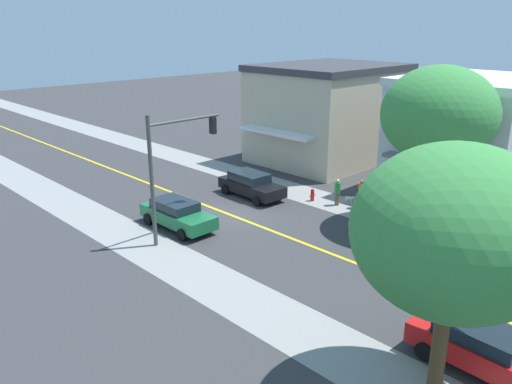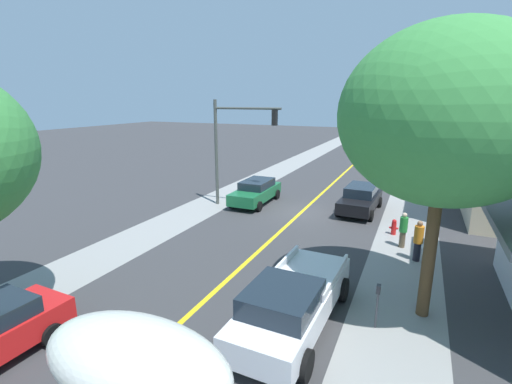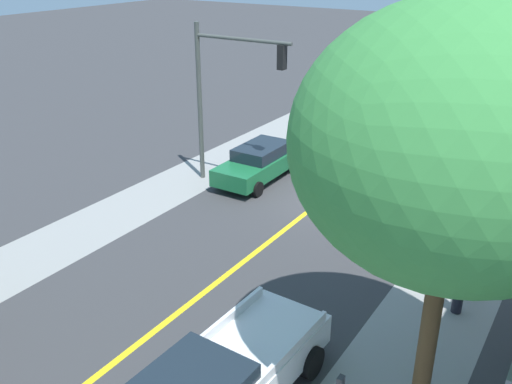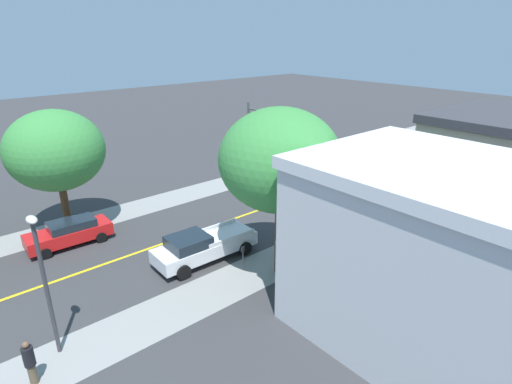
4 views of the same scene
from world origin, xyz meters
name	(u,v)px [view 1 (image 1 of 4)]	position (x,y,z in m)	size (l,w,h in m)	color
ground_plane	(232,215)	(0.00, 0.00, 0.00)	(140.00, 140.00, 0.00)	#38383A
sidewalk_left	(299,193)	(-6.03, 0.00, 0.00)	(2.89, 126.00, 0.01)	gray
sidewalk_right	(143,245)	(6.03, 0.00, 0.00)	(2.89, 126.00, 0.01)	gray
road_centerline_stripe	(232,215)	(0.00, 0.00, 0.00)	(0.20, 126.00, 0.00)	yellow
corner_shop_building	(328,113)	(-14.28, -4.30, 3.84)	(12.21, 9.02, 7.66)	beige
tan_rowhouse	(472,136)	(-14.28, 7.53, 3.78)	(10.94, 8.16, 7.53)	silver
street_tree_left_near	(439,115)	(-6.75, 8.74, 6.19)	(5.98, 5.98, 8.75)	brown
street_tree_right_corner	(455,231)	(5.59, 15.54, 5.31)	(5.74, 5.74, 7.77)	brown
fire_hydrant	(312,195)	(-5.37, 1.65, 0.40)	(0.44, 0.24, 0.81)	red
parking_meter	(440,222)	(-5.48, 10.08, 0.92)	(0.12, 0.18, 1.40)	#4C4C51
traffic_light_mast	(172,158)	(4.28, 0.45, 4.36)	(4.44, 0.32, 6.64)	#474C47
red_sedan_right_curb	(484,348)	(3.53, 16.11, 0.81)	(2.09, 4.83, 1.53)	red
black_sedan_left_curb	(251,184)	(-3.19, -1.69, 0.82)	(2.26, 4.75, 1.58)	black
green_sedan_right_curb	(177,214)	(3.34, -0.73, 0.80)	(2.09, 4.76, 1.52)	#196638
white_pickup_truck	(438,241)	(-3.20, 11.12, 0.89)	(2.41, 5.96, 1.74)	silver
pedestrian_green_shirt	(337,192)	(-5.85, 3.21, 0.88)	(0.35, 0.35, 1.67)	brown
pedestrian_orange_shirt	(361,193)	(-6.49, 4.51, 0.93)	(0.38, 0.38, 1.78)	black
small_dog	(350,198)	(-6.72, 3.54, 0.32)	(0.44, 0.64, 0.49)	silver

